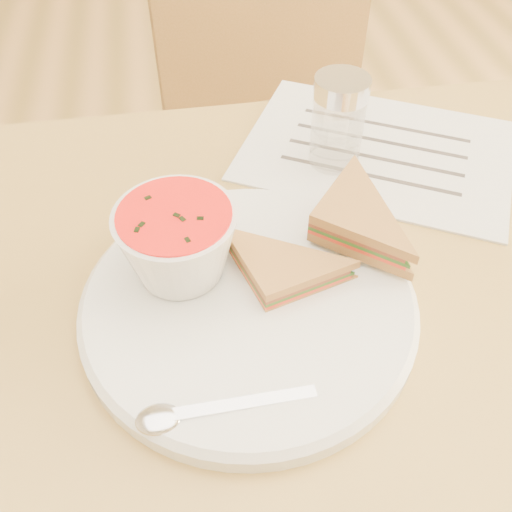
{
  "coord_description": "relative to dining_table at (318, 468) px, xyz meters",
  "views": [
    {
      "loc": [
        -0.14,
        -0.31,
        1.17
      ],
      "look_at": [
        -0.08,
        0.03,
        0.8
      ],
      "focal_mm": 40.0,
      "sensor_mm": 36.0,
      "label": 1
    }
  ],
  "objects": [
    {
      "name": "dining_table",
      "position": [
        0.0,
        0.0,
        0.0
      ],
      "size": [
        1.0,
        0.7,
        0.75
      ],
      "primitive_type": null,
      "color": "olive",
      "rests_on": "floor"
    },
    {
      "name": "chair_far",
      "position": [
        0.09,
        0.58,
        0.12
      ],
      "size": [
        0.5,
        0.5,
        0.99
      ],
      "primitive_type": null,
      "rotation": [
        0.0,
        0.0,
        3.29
      ],
      "color": "brown",
      "rests_on": "floor"
    },
    {
      "name": "plate",
      "position": [
        -0.09,
        0.01,
        0.38
      ],
      "size": [
        0.33,
        0.33,
        0.02
      ],
      "primitive_type": null,
      "rotation": [
        0.0,
        0.0,
        0.08
      ],
      "color": "white",
      "rests_on": "dining_table"
    },
    {
      "name": "soup_bowl",
      "position": [
        -0.15,
        0.05,
        0.43
      ],
      "size": [
        0.12,
        0.12,
        0.07
      ],
      "primitive_type": null,
      "rotation": [
        0.0,
        0.0,
        0.16
      ],
      "color": "white",
      "rests_on": "plate"
    },
    {
      "name": "sandwich_half_a",
      "position": [
        -0.08,
        -0.01,
        0.41
      ],
      "size": [
        0.12,
        0.12,
        0.03
      ],
      "primitive_type": null,
      "rotation": [
        0.0,
        0.0,
        0.28
      ],
      "color": "#B97941",
      "rests_on": "plate"
    },
    {
      "name": "sandwich_half_b",
      "position": [
        -0.03,
        0.06,
        0.42
      ],
      "size": [
        0.15,
        0.15,
        0.03
      ],
      "primitive_type": null,
      "rotation": [
        0.0,
        0.0,
        -0.69
      ],
      "color": "#B97941",
      "rests_on": "plate"
    },
    {
      "name": "spoon",
      "position": [
        -0.13,
        -0.1,
        0.4
      ],
      "size": [
        0.18,
        0.04,
        0.01
      ],
      "primitive_type": null,
      "rotation": [
        0.0,
        0.0,
        0.03
      ],
      "color": "silver",
      "rests_on": "plate"
    },
    {
      "name": "paper_menu",
      "position": [
        0.1,
        0.22,
        0.38
      ],
      "size": [
        0.38,
        0.35,
        0.0
      ],
      "primitive_type": null,
      "rotation": [
        0.0,
        0.0,
        -0.5
      ],
      "color": "white",
      "rests_on": "dining_table"
    },
    {
      "name": "condiment_shaker",
      "position": [
        0.04,
        0.21,
        0.43
      ],
      "size": [
        0.07,
        0.07,
        0.11
      ],
      "primitive_type": null,
      "rotation": [
        0.0,
        0.0,
        0.24
      ],
      "color": "silver",
      "rests_on": "dining_table"
    }
  ]
}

